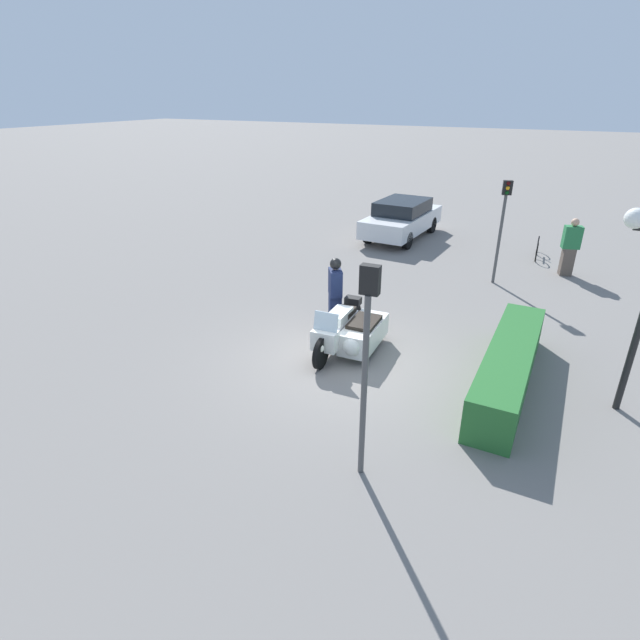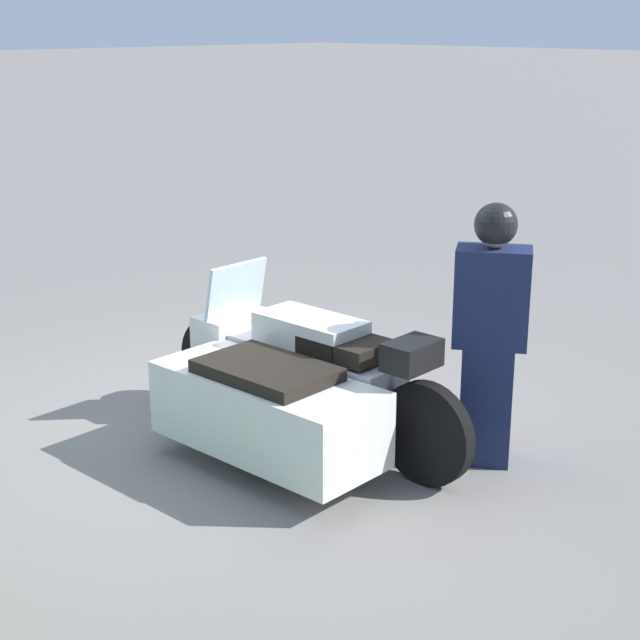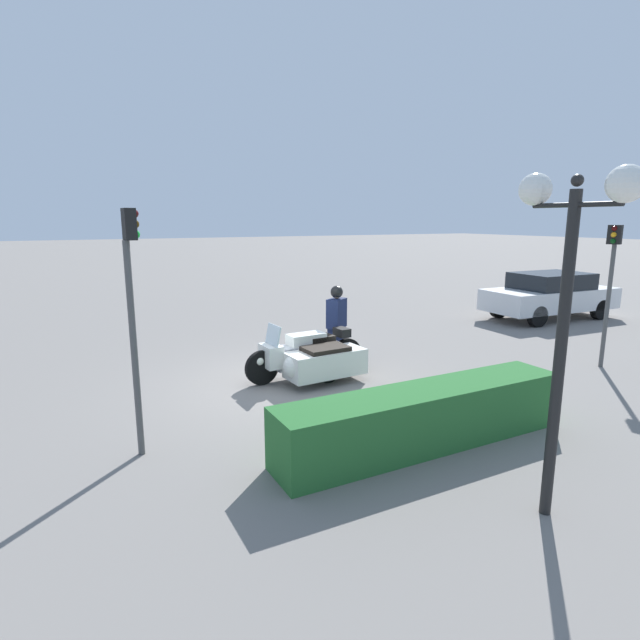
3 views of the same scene
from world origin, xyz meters
TOP-DOWN VIEW (x-y plane):
  - ground_plane at (0.00, 0.00)m, footprint 160.00×160.00m
  - police_motorcycle at (-0.59, -0.02)m, footprint 2.68×1.16m
  - officer_rider at (-1.64, -0.94)m, footprint 0.56×0.51m

SIDE VIEW (x-z plane):
  - ground_plane at x=0.00m, z-range 0.00..0.00m
  - police_motorcycle at x=-0.59m, z-range -0.11..1.06m
  - officer_rider at x=-1.64m, z-range 0.05..1.80m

